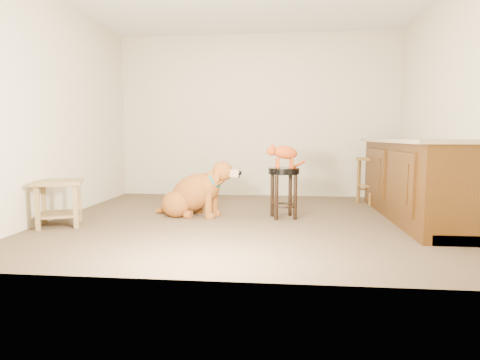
# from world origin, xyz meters

# --- Properties ---
(floor) EXTENTS (4.50, 4.00, 0.01)m
(floor) POSITION_xyz_m (0.00, 0.00, 0.00)
(floor) COLOR #4E3D2B
(floor) RESTS_ON ground
(room_shell) EXTENTS (4.54, 4.04, 2.62)m
(room_shell) POSITION_xyz_m (0.00, 0.00, 1.68)
(room_shell) COLOR beige
(room_shell) RESTS_ON ground
(cabinet_run) EXTENTS (0.70, 2.56, 0.94)m
(cabinet_run) POSITION_xyz_m (1.94, 0.30, 0.44)
(cabinet_run) COLOR #42250B
(cabinet_run) RESTS_ON ground
(padded_stool) EXTENTS (0.37, 0.37, 0.60)m
(padded_stool) POSITION_xyz_m (0.43, 0.17, 0.43)
(padded_stool) COLOR black
(padded_stool) RESTS_ON ground
(wood_stool) EXTENTS (0.48, 0.48, 0.67)m
(wood_stool) POSITION_xyz_m (1.72, 1.33, 0.34)
(wood_stool) COLOR brown
(wood_stool) RESTS_ON ground
(side_table) EXTENTS (0.62, 0.62, 0.50)m
(side_table) POSITION_xyz_m (-2.00, -0.49, 0.33)
(side_table) COLOR olive
(side_table) RESTS_ON ground
(golden_retriever) EXTENTS (1.12, 0.63, 0.73)m
(golden_retriever) POSITION_xyz_m (-0.65, 0.19, 0.27)
(golden_retriever) COLOR brown
(golden_retriever) RESTS_ON ground
(tabby_kitten) EXTENTS (0.48, 0.28, 0.32)m
(tabby_kitten) POSITION_xyz_m (0.41, 0.17, 0.77)
(tabby_kitten) COLOR #A43910
(tabby_kitten) RESTS_ON padded_stool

